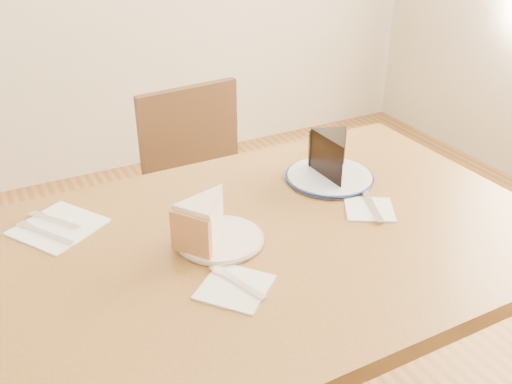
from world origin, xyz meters
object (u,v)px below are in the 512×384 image
Objects in this scene: carrot_cake at (208,220)px; chocolate_cake at (335,159)px; chair_far at (211,205)px; table at (276,269)px; plate_cream at (220,239)px; plate_navy at (329,177)px.

carrot_cake is 0.94× the size of chocolate_cake.
carrot_cake reaches higher than chair_far.
chocolate_cake is at bearing 30.31° from table.
plate_cream is (-0.12, 0.02, 0.10)m from table.
plate_cream is at bearing 63.70° from chair_far.
table is 9.20× the size of chocolate_cake.
table is 0.31m from plate_navy.
plate_cream is at bearing 35.96° from chocolate_cake.
plate_cream is 0.39m from plate_navy.
chair_far is 6.43× the size of chocolate_cake.
chocolate_cake is at bearing 70.98° from carrot_cake.
plate_navy reaches higher than table.
plate_cream is at bearing 29.24° from carrot_cake.
plate_navy is 0.41m from carrot_cake.
chair_far reaches higher than table.
chair_far is 0.61m from chocolate_cake.
carrot_cake is at bearing 154.03° from plate_cream.
table is 0.66m from chair_far.
chair_far is 6.83× the size of carrot_cake.
table is 9.77× the size of carrot_cake.
chocolate_cake is (0.37, 0.12, 0.05)m from plate_cream.
plate_cream is (-0.23, -0.60, 0.29)m from chair_far.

